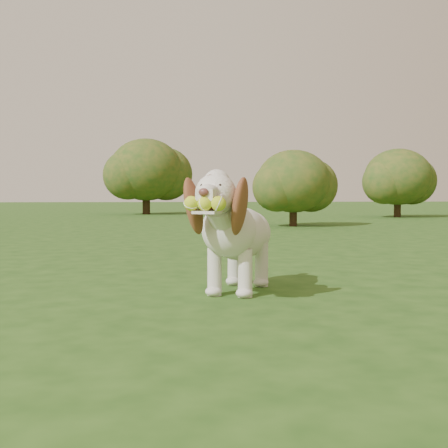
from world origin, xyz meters
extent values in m
plane|color=#204513|center=(0.00, 0.00, 0.00)|extent=(80.00, 80.00, 0.00)
ellipsoid|color=silver|center=(0.56, 0.46, 0.33)|extent=(0.51, 0.64, 0.30)
ellipsoid|color=silver|center=(0.47, 0.26, 0.36)|extent=(0.39, 0.39, 0.29)
ellipsoid|color=silver|center=(0.64, 0.64, 0.32)|extent=(0.36, 0.36, 0.27)
cylinder|color=silver|center=(0.42, 0.16, 0.44)|extent=(0.24, 0.28, 0.23)
sphere|color=silver|center=(0.37, 0.05, 0.56)|extent=(0.28, 0.28, 0.21)
sphere|color=silver|center=(0.38, 0.07, 0.61)|extent=(0.18, 0.18, 0.14)
cube|color=silver|center=(0.33, -0.05, 0.55)|extent=(0.13, 0.15, 0.06)
ellipsoid|color=#592D28|center=(0.30, -0.11, 0.56)|extent=(0.06, 0.05, 0.04)
cube|color=silver|center=(0.32, -0.06, 0.47)|extent=(0.16, 0.17, 0.01)
ellipsoid|color=brown|center=(0.27, 0.11, 0.49)|extent=(0.18, 0.19, 0.32)
ellipsoid|color=brown|center=(0.49, 0.01, 0.49)|extent=(0.16, 0.22, 0.32)
cylinder|color=silver|center=(0.69, 0.75, 0.36)|extent=(0.11, 0.15, 0.11)
cylinder|color=silver|center=(0.40, 0.31, 0.13)|extent=(0.10, 0.10, 0.26)
cylinder|color=silver|center=(0.55, 0.24, 0.13)|extent=(0.10, 0.10, 0.26)
cylinder|color=silver|center=(0.55, 0.66, 0.13)|extent=(0.10, 0.10, 0.26)
cylinder|color=silver|center=(0.71, 0.59, 0.13)|extent=(0.10, 0.10, 0.26)
sphere|color=yellow|center=(0.24, -0.07, 0.51)|extent=(0.09, 0.09, 0.07)
sphere|color=yellow|center=(0.31, -0.10, 0.51)|extent=(0.09, 0.09, 0.07)
sphere|color=yellow|center=(0.37, -0.12, 0.51)|extent=(0.09, 0.09, 0.07)
cylinder|color=#382314|center=(-0.13, 13.22, 0.34)|extent=(0.21, 0.21, 0.68)
ellipsoid|color=#194816|center=(-0.13, 13.22, 1.25)|extent=(2.05, 2.05, 1.74)
cylinder|color=#382314|center=(2.49, 6.84, 0.21)|extent=(0.13, 0.13, 0.43)
ellipsoid|color=#194816|center=(2.49, 6.84, 0.79)|extent=(1.29, 1.29, 1.09)
cylinder|color=#382314|center=(5.99, 10.34, 0.27)|extent=(0.17, 0.17, 0.54)
ellipsoid|color=#194816|center=(5.99, 10.34, 0.99)|extent=(1.61, 1.61, 1.37)
camera|label=1|loc=(0.06, -2.72, 0.55)|focal=45.00mm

